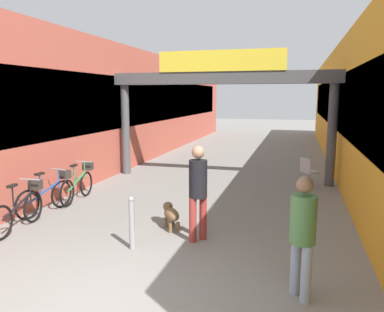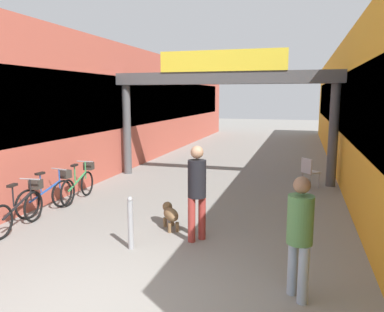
{
  "view_description": "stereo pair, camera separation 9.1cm",
  "coord_description": "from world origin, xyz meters",
  "px_view_note": "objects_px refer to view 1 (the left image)",
  "views": [
    {
      "loc": [
        2.34,
        -3.9,
        2.7
      ],
      "look_at": [
        0.0,
        4.42,
        1.3
      ],
      "focal_mm": 35.0,
      "sensor_mm": 36.0,
      "label": 1
    },
    {
      "loc": [
        2.43,
        -3.87,
        2.7
      ],
      "look_at": [
        0.0,
        4.42,
        1.3
      ],
      "focal_mm": 35.0,
      "sensor_mm": 36.0,
      "label": 2
    }
  ],
  "objects_px": {
    "pedestrian_with_dog": "(198,187)",
    "dog_on_leash": "(171,214)",
    "bicycle_black_nearest": "(21,208)",
    "pedestrian_companion": "(303,230)",
    "cafe_chair_aluminium_nearer": "(308,170)",
    "bicycle_green_third": "(79,183)",
    "bicycle_blue_second": "(49,194)",
    "bollard_post_metal": "(132,223)"
  },
  "relations": [
    {
      "from": "bicycle_black_nearest",
      "to": "bollard_post_metal",
      "type": "height_order",
      "value": "bicycle_black_nearest"
    },
    {
      "from": "pedestrian_companion",
      "to": "bollard_post_metal",
      "type": "distance_m",
      "value": 3.03
    },
    {
      "from": "bicycle_black_nearest",
      "to": "bollard_post_metal",
      "type": "bearing_deg",
      "value": -7.49
    },
    {
      "from": "bicycle_green_third",
      "to": "cafe_chair_aluminium_nearer",
      "type": "distance_m",
      "value": 6.5
    },
    {
      "from": "dog_on_leash",
      "to": "bollard_post_metal",
      "type": "bearing_deg",
      "value": -105.29
    },
    {
      "from": "bicycle_blue_second",
      "to": "cafe_chair_aluminium_nearer",
      "type": "distance_m",
      "value": 7.16
    },
    {
      "from": "bicycle_black_nearest",
      "to": "cafe_chair_aluminium_nearer",
      "type": "relative_size",
      "value": 1.9
    },
    {
      "from": "cafe_chair_aluminium_nearer",
      "to": "dog_on_leash",
      "type": "bearing_deg",
      "value": -122.38
    },
    {
      "from": "dog_on_leash",
      "to": "cafe_chair_aluminium_nearer",
      "type": "distance_m",
      "value": 5.18
    },
    {
      "from": "pedestrian_companion",
      "to": "bicycle_green_third",
      "type": "height_order",
      "value": "pedestrian_companion"
    },
    {
      "from": "pedestrian_companion",
      "to": "bollard_post_metal",
      "type": "bearing_deg",
      "value": 162.72
    },
    {
      "from": "pedestrian_with_dog",
      "to": "cafe_chair_aluminium_nearer",
      "type": "distance_m",
      "value": 5.29
    },
    {
      "from": "bicycle_blue_second",
      "to": "bollard_post_metal",
      "type": "distance_m",
      "value": 3.14
    },
    {
      "from": "pedestrian_with_dog",
      "to": "pedestrian_companion",
      "type": "distance_m",
      "value": 2.44
    },
    {
      "from": "pedestrian_with_dog",
      "to": "bicycle_green_third",
      "type": "xyz_separation_m",
      "value": [
        -3.7,
        1.85,
        -0.6
      ]
    },
    {
      "from": "pedestrian_with_dog",
      "to": "pedestrian_companion",
      "type": "relative_size",
      "value": 1.07
    },
    {
      "from": "pedestrian_with_dog",
      "to": "bicycle_green_third",
      "type": "distance_m",
      "value": 4.18
    },
    {
      "from": "pedestrian_companion",
      "to": "dog_on_leash",
      "type": "relative_size",
      "value": 2.44
    },
    {
      "from": "bicycle_green_third",
      "to": "cafe_chair_aluminium_nearer",
      "type": "relative_size",
      "value": 1.9
    },
    {
      "from": "dog_on_leash",
      "to": "bollard_post_metal",
      "type": "height_order",
      "value": "bollard_post_metal"
    },
    {
      "from": "pedestrian_with_dog",
      "to": "dog_on_leash",
      "type": "relative_size",
      "value": 2.62
    },
    {
      "from": "bicycle_black_nearest",
      "to": "bollard_post_metal",
      "type": "distance_m",
      "value": 2.64
    },
    {
      "from": "pedestrian_companion",
      "to": "bicycle_blue_second",
      "type": "relative_size",
      "value": 1.0
    },
    {
      "from": "pedestrian_companion",
      "to": "bicycle_green_third",
      "type": "xyz_separation_m",
      "value": [
        -5.54,
        3.45,
        -0.52
      ]
    },
    {
      "from": "bollard_post_metal",
      "to": "cafe_chair_aluminium_nearer",
      "type": "xyz_separation_m",
      "value": [
        3.09,
        5.54,
        0.05
      ]
    },
    {
      "from": "pedestrian_with_dog",
      "to": "bollard_post_metal",
      "type": "height_order",
      "value": "pedestrian_with_dog"
    },
    {
      "from": "bicycle_black_nearest",
      "to": "bicycle_blue_second",
      "type": "relative_size",
      "value": 1.01
    },
    {
      "from": "dog_on_leash",
      "to": "pedestrian_companion",
      "type": "bearing_deg",
      "value": -39.13
    },
    {
      "from": "bicycle_blue_second",
      "to": "bollard_post_metal",
      "type": "xyz_separation_m",
      "value": [
        2.78,
        -1.45,
        0.05
      ]
    },
    {
      "from": "pedestrian_companion",
      "to": "bicycle_green_third",
      "type": "bearing_deg",
      "value": 148.1
    },
    {
      "from": "bicycle_black_nearest",
      "to": "bicycle_green_third",
      "type": "distance_m",
      "value": 2.21
    },
    {
      "from": "bicycle_blue_second",
      "to": "cafe_chair_aluminium_nearer",
      "type": "xyz_separation_m",
      "value": [
        5.87,
        4.09,
        0.1
      ]
    },
    {
      "from": "dog_on_leash",
      "to": "cafe_chair_aluminium_nearer",
      "type": "height_order",
      "value": "cafe_chair_aluminium_nearer"
    },
    {
      "from": "pedestrian_with_dog",
      "to": "pedestrian_companion",
      "type": "height_order",
      "value": "pedestrian_with_dog"
    },
    {
      "from": "bicycle_black_nearest",
      "to": "pedestrian_companion",
      "type": "bearing_deg",
      "value": -12.7
    },
    {
      "from": "dog_on_leash",
      "to": "bicycle_black_nearest",
      "type": "xyz_separation_m",
      "value": [
        -2.93,
        -0.83,
        0.13
      ]
    },
    {
      "from": "pedestrian_with_dog",
      "to": "cafe_chair_aluminium_nearer",
      "type": "relative_size",
      "value": 2.02
    },
    {
      "from": "pedestrian_with_dog",
      "to": "bicycle_black_nearest",
      "type": "relative_size",
      "value": 1.07
    },
    {
      "from": "dog_on_leash",
      "to": "bicycle_blue_second",
      "type": "relative_size",
      "value": 0.41
    },
    {
      "from": "pedestrian_with_dog",
      "to": "dog_on_leash",
      "type": "height_order",
      "value": "pedestrian_with_dog"
    },
    {
      "from": "cafe_chair_aluminium_nearer",
      "to": "pedestrian_companion",
      "type": "bearing_deg",
      "value": -92.05
    },
    {
      "from": "pedestrian_companion",
      "to": "cafe_chair_aluminium_nearer",
      "type": "distance_m",
      "value": 6.45
    }
  ]
}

